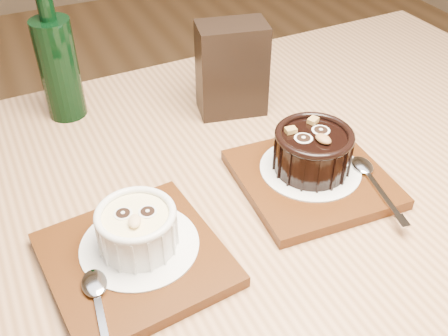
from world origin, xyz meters
The scene contains 11 objects.
table centered at (-0.18, -0.26, 0.66)m, with size 1.23×0.84×0.75m.
tray_left centered at (-0.33, -0.29, 0.76)m, with size 0.18×0.18×0.01m, color #50270D.
doily_left centered at (-0.32, -0.28, 0.77)m, with size 0.13×0.13×0.00m, color white.
ramekin_white centered at (-0.32, -0.28, 0.79)m, with size 0.09×0.09×0.05m.
spoon_left centered at (-0.38, -0.35, 0.77)m, with size 0.03×0.13×0.01m, color silver, non-canonical shape.
tray_right centered at (-0.08, -0.25, 0.76)m, with size 0.18×0.18×0.01m, color #50270D.
doily_right centered at (-0.08, -0.24, 0.77)m, with size 0.13×0.13×0.00m, color white.
ramekin_dark centered at (-0.08, -0.24, 0.80)m, with size 0.10×0.10×0.06m.
spoon_right centered at (-0.02, -0.30, 0.77)m, with size 0.03×0.13×0.01m, color silver, non-canonical shape.
condiment_stand centered at (-0.10, -0.05, 0.82)m, with size 0.10×0.06×0.14m, color black.
green_bottle centered at (-0.33, 0.05, 0.83)m, with size 0.06×0.06×0.21m.
Camera 1 is at (-0.40, -0.68, 1.19)m, focal length 42.00 mm.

